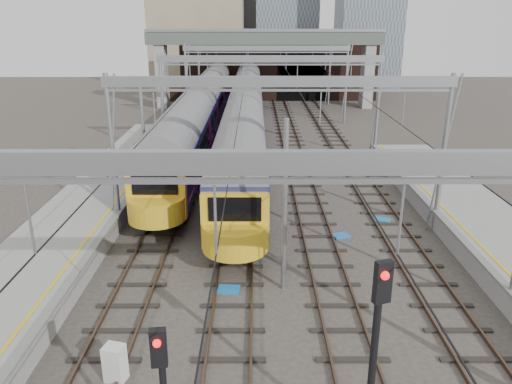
{
  "coord_description": "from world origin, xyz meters",
  "views": [
    {
      "loc": [
        -1.14,
        -15.94,
        10.42
      ],
      "look_at": [
        -1.11,
        7.05,
        2.4
      ],
      "focal_mm": 35.0,
      "sensor_mm": 36.0,
      "label": 1
    }
  ],
  "objects_px": {
    "train_main": "(247,95)",
    "train_second": "(206,103)",
    "signal_near_centre": "(376,341)",
    "relay_cabinet": "(115,363)"
  },
  "relations": [
    {
      "from": "train_main",
      "to": "train_second",
      "type": "height_order",
      "value": "train_main"
    },
    {
      "from": "train_second",
      "to": "signal_near_centre",
      "type": "xyz_separation_m",
      "value": [
        7.63,
        -39.25,
        0.8
      ]
    },
    {
      "from": "train_second",
      "to": "signal_near_centre",
      "type": "bearing_deg",
      "value": -79.0
    },
    {
      "from": "train_main",
      "to": "signal_near_centre",
      "type": "height_order",
      "value": "signal_near_centre"
    },
    {
      "from": "train_main",
      "to": "relay_cabinet",
      "type": "relative_size",
      "value": 58.22
    },
    {
      "from": "train_main",
      "to": "train_second",
      "type": "bearing_deg",
      "value": -126.49
    },
    {
      "from": "train_second",
      "to": "relay_cabinet",
      "type": "relative_size",
      "value": 43.57
    },
    {
      "from": "train_main",
      "to": "signal_near_centre",
      "type": "relative_size",
      "value": 12.65
    },
    {
      "from": "train_main",
      "to": "train_second",
      "type": "relative_size",
      "value": 1.34
    },
    {
      "from": "relay_cabinet",
      "to": "train_main",
      "type": "bearing_deg",
      "value": 101.0
    }
  ]
}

